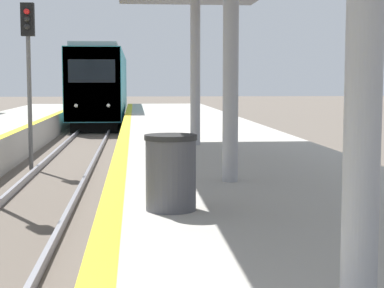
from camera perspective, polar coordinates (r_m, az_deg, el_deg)
The scene contains 3 objects.
train at distance 39.65m, azimuth -7.96°, elevation 5.17°, with size 2.67×19.88×4.31m.
signal_far at distance 18.37m, azimuth -14.34°, elevation 7.76°, with size 0.36×0.31×4.60m.
trash_bin at distance 7.45m, azimuth -1.89°, elevation -2.53°, with size 0.61×0.61×0.88m.
Camera 1 is at (1.95, -2.45, 2.47)m, focal length 60.00 mm.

